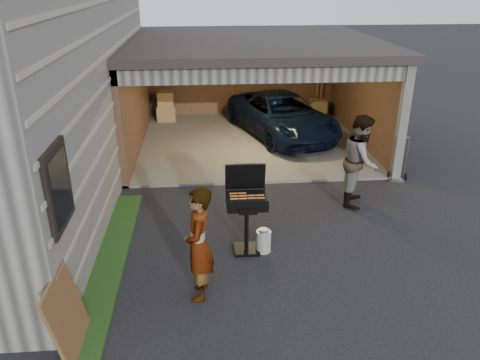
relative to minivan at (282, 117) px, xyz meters
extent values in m
plane|color=black|center=(-1.72, -6.90, -0.61)|extent=(80.00, 80.00, 0.00)
cube|color=#193814|center=(-3.97, -7.90, -0.58)|extent=(0.50, 8.00, 0.06)
cube|color=#605E59|center=(-0.97, -0.40, -0.58)|extent=(6.50, 6.00, 0.06)
cube|color=#4B2E23|center=(-0.97, 2.53, 0.74)|extent=(6.50, 0.15, 2.70)
cube|color=#4B2E23|center=(2.21, -0.40, 0.74)|extent=(0.15, 6.00, 2.70)
cube|color=#4B2E23|center=(-4.14, -0.40, 0.74)|extent=(0.15, 6.00, 2.70)
cube|color=#2D2B28|center=(-0.97, -0.40, 2.19)|extent=(6.80, 6.30, 0.20)
cube|color=#474744|center=(-0.97, -3.32, 1.91)|extent=(6.50, 0.16, 0.36)
cube|color=silver|center=(-0.97, -2.10, 2.01)|extent=(6.00, 2.40, 0.06)
cube|color=#474744|center=(2.18, -3.35, 0.74)|extent=(0.20, 0.18, 2.70)
cube|color=olive|center=(-3.52, 1.80, -0.30)|extent=(0.60, 0.50, 0.50)
cube|color=olive|center=(-3.52, 1.80, 0.18)|extent=(0.50, 0.45, 0.45)
cube|color=olive|center=(1.48, 1.70, -0.25)|extent=(0.55, 0.50, 0.60)
cube|color=brown|center=(1.66, 2.30, 0.59)|extent=(0.24, 0.43, 2.20)
imported|color=black|center=(0.00, 0.00, 0.00)|extent=(3.22, 4.76, 1.21)
imported|color=#9CB4C4|center=(-2.45, -7.40, 0.28)|extent=(0.47, 0.68, 1.77)
imported|color=#472D1B|center=(0.88, -4.50, 0.35)|extent=(1.02, 1.14, 1.92)
cube|color=black|center=(-1.64, -6.21, -0.58)|extent=(0.44, 0.44, 0.05)
cylinder|color=black|center=(-1.64, -6.21, -0.14)|extent=(0.07, 0.07, 0.88)
cube|color=black|center=(-1.64, -6.21, 0.37)|extent=(0.69, 0.48, 0.21)
cube|color=#59595B|center=(-1.64, -6.21, 0.45)|extent=(0.63, 0.42, 0.02)
cube|color=black|center=(-1.64, -5.91, 0.69)|extent=(0.69, 0.12, 0.48)
cylinder|color=silver|center=(-1.35, -6.26, -0.41)|extent=(0.28, 0.28, 0.40)
cube|color=brown|center=(-4.12, -8.40, -0.07)|extent=(0.27, 0.98, 1.08)
cube|color=slate|center=(2.18, -3.50, -0.59)|extent=(0.40, 0.31, 0.04)
cylinder|color=black|center=(2.03, -3.33, -0.52)|extent=(0.09, 0.18, 0.18)
cylinder|color=black|center=(2.41, -3.44, -0.52)|extent=(0.09, 0.18, 0.18)
cylinder|color=slate|center=(2.08, -3.34, -0.06)|extent=(0.03, 0.03, 1.05)
cylinder|color=slate|center=(2.36, -3.43, -0.06)|extent=(0.03, 0.03, 1.05)
cylinder|color=slate|center=(2.22, -3.39, 0.44)|extent=(0.30, 0.12, 0.03)
camera|label=1|loc=(-2.33, -13.24, 3.87)|focal=35.00mm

